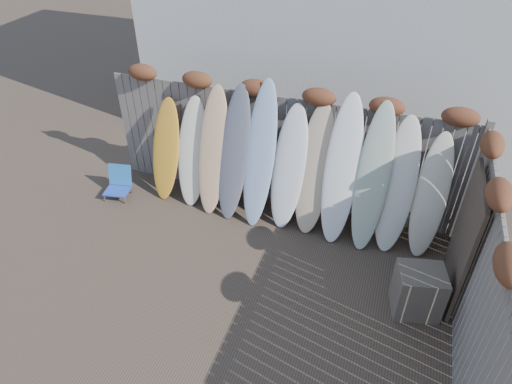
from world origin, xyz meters
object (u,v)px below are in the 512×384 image
(lattice_panel, at_px, (463,241))
(beach_chair, at_px, (119,183))
(surfboard_0, at_px, (166,150))
(wooden_crate, at_px, (418,291))

(lattice_panel, bearing_deg, beach_chair, 174.75)
(surfboard_0, bearing_deg, beach_chair, -149.75)
(beach_chair, bearing_deg, surfboard_0, 24.88)
(lattice_panel, distance_m, surfboard_0, 4.91)
(wooden_crate, xyz_separation_m, surfboard_0, (-4.40, 1.37, 0.53))
(lattice_panel, relative_size, surfboard_0, 1.01)
(beach_chair, distance_m, lattice_panel, 5.72)
(wooden_crate, bearing_deg, surfboard_0, 162.67)
(wooden_crate, xyz_separation_m, lattice_panel, (0.43, 0.51, 0.58))
(beach_chair, xyz_separation_m, lattice_panel, (5.66, -0.48, 0.67))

